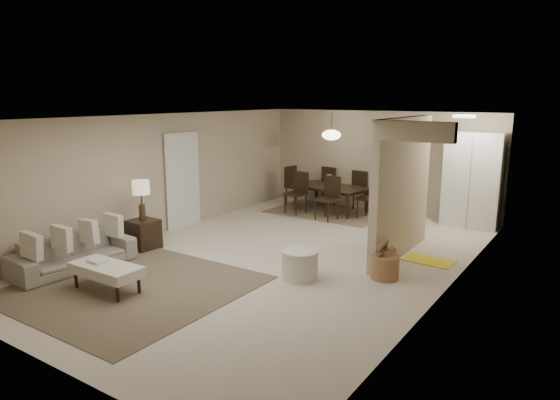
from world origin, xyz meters
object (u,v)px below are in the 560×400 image
Objects in this scene: side_table at (143,234)px; wicker_basket at (385,267)px; pantry_cabinet at (473,180)px; ottoman_bench at (106,270)px; dining_table at (330,199)px; sofa at (73,253)px; round_pouf at (300,265)px.

side_table reaches higher than wicker_basket.
pantry_cabinet reaches higher than ottoman_bench.
side_table is at bearing 124.00° from ottoman_bench.
side_table is 4.97m from dining_table.
pantry_cabinet is 1.15× the size of dining_table.
dining_table reaches higher than sofa.
ottoman_bench is (1.26, -0.30, 0.04)m from sofa.
sofa is at bearing -94.20° from dining_table.
round_pouf is at bearing -57.89° from dining_table.
dining_table is (1.46, 4.75, 0.04)m from side_table.
round_pouf is at bearing -145.60° from wicker_basket.
dining_table is (0.25, 6.51, -0.01)m from ottoman_bench.
round_pouf reaches higher than ottoman_bench.
round_pouf is at bearing -58.33° from sofa.
dining_table is at bearing 128.84° from wicker_basket.
side_table is at bearing -175.08° from round_pouf.
sofa is at bearing -125.79° from pantry_cabinet.
side_table is at bearing -97.62° from dining_table.
round_pouf is 1.33× the size of wicker_basket.
ottoman_bench is 2.58× the size of wicker_basket.
side_table is (0.05, 1.46, -0.01)m from sofa.
wicker_basket is 4.75m from dining_table.
sofa is 1.72× the size of ottoman_bench.
pantry_cabinet is at bearing -31.45° from sofa.
side_table reaches higher than ottoman_bench.
round_pouf is 4.84m from dining_table.
ottoman_bench is at bearing -99.08° from sofa.
sofa is at bearing -91.96° from side_table.
ottoman_bench is 2.08× the size of side_table.
side_table is (-1.21, 1.76, -0.05)m from ottoman_bench.
pantry_cabinet is 8.24m from sofa.
dining_table is (-3.29, -0.45, -0.73)m from pantry_cabinet.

